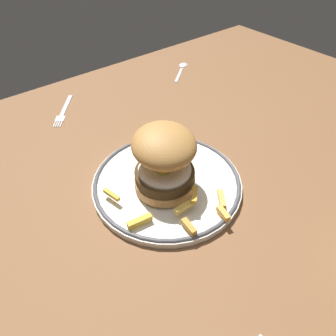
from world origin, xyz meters
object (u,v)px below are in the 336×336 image
Objects in this scene: spoon at (182,66)px; fork at (64,111)px; burger at (164,160)px; dinner_plate at (168,183)px.

fork is at bearing -179.37° from spoon.
burger is at bearing -134.42° from spoon.
burger is 1.17× the size of fork.
fork is at bearing 94.99° from burger.
spoon reaches higher than fork.
dinner_plate is at bearing -133.81° from spoon.
burger is 37.22cm from fork.
spoon is at bearing 46.19° from dinner_plate.
fork is at bearing 96.43° from dinner_plate.
spoon is (36.12, 36.86, -6.78)cm from burger.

